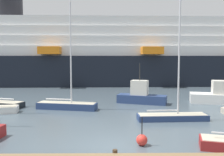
% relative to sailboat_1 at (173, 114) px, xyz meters
% --- Properties ---
extents(ground_plane, '(600.00, 600.00, 0.00)m').
position_rel_sailboat_1_xyz_m(ground_plane, '(-5.03, -6.06, -0.51)').
color(ground_plane, '#4C5B66').
extents(sailboat_1, '(5.89, 1.68, 10.90)m').
position_rel_sailboat_1_xyz_m(sailboat_1, '(0.00, 0.00, 0.00)').
color(sailboat_1, navy).
rests_on(sailboat_1, ground_plane).
extents(sailboat_7, '(6.26, 2.60, 10.77)m').
position_rel_sailboat_1_xyz_m(sailboat_7, '(-9.59, 4.58, 0.03)').
color(sailboat_7, navy).
rests_on(sailboat_7, ground_plane).
extents(fishing_boat_0, '(7.31, 4.09, 5.04)m').
position_rel_sailboat_1_xyz_m(fishing_boat_0, '(7.73, 7.67, 0.43)').
color(fishing_boat_0, white).
rests_on(fishing_boat_0, ground_plane).
extents(fishing_boat_2, '(5.81, 3.46, 4.58)m').
position_rel_sailboat_1_xyz_m(fishing_boat_2, '(-1.63, 7.80, 0.38)').
color(fishing_boat_2, navy).
rests_on(fishing_boat_2, ground_plane).
extents(channel_buoy_1, '(0.67, 0.67, 1.72)m').
position_rel_sailboat_1_xyz_m(channel_buoy_1, '(-3.37, -6.04, -0.16)').
color(channel_buoy_1, red).
rests_on(channel_buoy_1, ground_plane).
extents(cruise_ship, '(102.21, 17.92, 18.03)m').
position_rel_sailboat_1_xyz_m(cruise_ship, '(-7.01, 30.66, 5.27)').
color(cruise_ship, black).
rests_on(cruise_ship, ground_plane).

